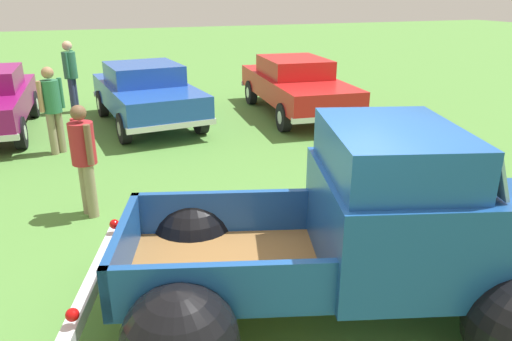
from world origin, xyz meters
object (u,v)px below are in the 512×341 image
at_px(spectator_0, 84,155).
at_px(spectator_2, 71,72).
at_px(vintage_pickup_truck, 366,243).
at_px(show_car_1, 146,92).
at_px(show_car_2, 296,84).
at_px(spectator_1, 52,105).

bearing_deg(spectator_0, spectator_2, 69.36).
relative_size(vintage_pickup_truck, spectator_2, 2.69).
bearing_deg(vintage_pickup_truck, spectator_2, 121.26).
height_order(show_car_1, show_car_2, same).
relative_size(show_car_1, show_car_2, 0.90).
height_order(show_car_1, spectator_1, spectator_1).
height_order(show_car_2, spectator_1, spectator_1).
xyz_separation_m(show_car_1, spectator_2, (-1.65, 1.89, 0.29)).
relative_size(spectator_0, spectator_2, 0.87).
bearing_deg(show_car_1, spectator_1, -56.76).
bearing_deg(spectator_0, spectator_1, 76.98).
height_order(show_car_2, spectator_2, spectator_2).
distance_m(spectator_1, spectator_2, 3.55).
xyz_separation_m(vintage_pickup_truck, spectator_1, (-2.97, 6.43, 0.22)).
xyz_separation_m(vintage_pickup_truck, show_car_2, (2.81, 7.77, 0.03)).
height_order(show_car_1, spectator_0, spectator_0).
distance_m(show_car_2, spectator_2, 5.85).
bearing_deg(spectator_1, spectator_2, -41.08).
relative_size(show_car_2, spectator_1, 2.82).
relative_size(vintage_pickup_truck, show_car_2, 1.03).
bearing_deg(show_car_2, spectator_2, -106.84).
height_order(vintage_pickup_truck, spectator_2, vintage_pickup_truck).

